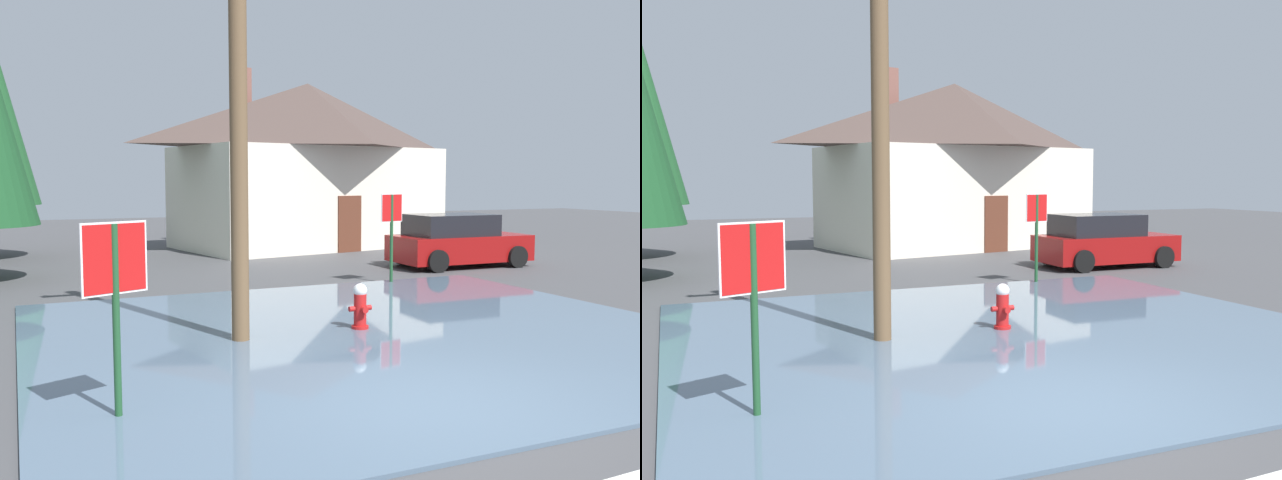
# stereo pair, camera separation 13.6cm
# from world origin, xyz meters

# --- Properties ---
(ground_plane) EXTENTS (80.00, 80.00, 0.10)m
(ground_plane) POSITION_xyz_m (0.00, 0.00, -0.05)
(ground_plane) COLOR #424244
(flood_puddle) EXTENTS (10.86, 9.96, 0.05)m
(flood_puddle) POSITION_xyz_m (1.13, 3.49, 0.02)
(flood_puddle) COLOR #4C6075
(flood_puddle) RESTS_ON ground
(stop_sign_near) EXTENTS (0.72, 0.32, 2.15)m
(stop_sign_near) POSITION_xyz_m (-3.31, 0.99, 1.53)
(stop_sign_near) COLOR #1E4C28
(stop_sign_near) RESTS_ON ground
(fire_hydrant) EXTENTS (0.41, 0.35, 0.82)m
(fire_hydrant) POSITION_xyz_m (1.07, 3.77, 0.40)
(fire_hydrant) COLOR red
(fire_hydrant) RESTS_ON ground
(utility_pole) EXTENTS (1.60, 0.28, 8.15)m
(utility_pole) POSITION_xyz_m (-1.04, 3.81, 4.25)
(utility_pole) COLOR brown
(utility_pole) RESTS_ON ground
(stop_sign_far) EXTENTS (0.68, 0.18, 2.23)m
(stop_sign_far) POSITION_xyz_m (4.26, 8.23, 1.58)
(stop_sign_far) COLOR #1E4C28
(stop_sign_far) RESTS_ON ground
(house) EXTENTS (11.01, 7.49, 6.69)m
(house) POSITION_xyz_m (6.11, 17.87, 3.22)
(house) COLOR silver
(house) RESTS_ON ground
(parked_car) EXTENTS (4.06, 2.14, 1.56)m
(parked_car) POSITION_xyz_m (7.72, 10.35, 0.75)
(parked_car) COLOR maroon
(parked_car) RESTS_ON ground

